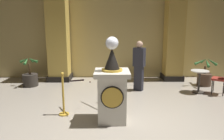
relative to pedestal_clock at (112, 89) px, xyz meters
The scene contains 13 objects.
ground_plane 0.76m from the pedestal_clock, ahead, with size 10.05×10.05×0.00m, color #9E9384.
back_wall 4.46m from the pedestal_clock, 87.13° to the left, with size 10.05×0.16×3.92m, color tan.
pedestal_clock is the anchor object (origin of this frame).
stanchion_near 1.21m from the pedestal_clock, 87.20° to the left, with size 0.24×0.24×1.02m.
stanchion_far 1.25m from the pedestal_clock, 163.43° to the left, with size 0.24×0.24×1.05m.
velvet_rope 0.93m from the pedestal_clock, 126.12° to the left, with size 1.04×1.03×0.22m.
column_left 4.40m from the pedestal_clock, 117.81° to the left, with size 0.89×0.89×3.76m.
column_right 4.61m from the pedestal_clock, 57.31° to the left, with size 0.79×0.79×3.76m.
potted_palm_left 4.07m from the pedestal_clock, 134.56° to the left, with size 0.65×0.63×1.05m.
potted_palm_right 4.41m from the pedestal_clock, 41.00° to the left, with size 0.84×0.83×1.02m.
bystander_guest 2.50m from the pedestal_clock, 68.79° to the left, with size 0.42×0.37×1.62m.
cafe_table 3.46m from the pedestal_clock, 36.33° to the left, with size 0.55×0.55×0.72m.
cafe_chair_red 3.87m from the pedestal_clock, 28.63° to the left, with size 0.55×0.55×0.96m.
Camera 1 is at (-0.27, -4.55, 2.09)m, focal length 34.73 mm.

